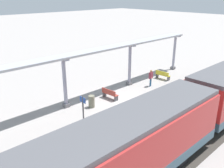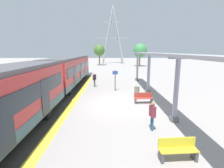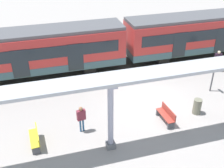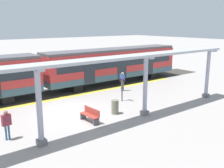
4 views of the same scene
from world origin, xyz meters
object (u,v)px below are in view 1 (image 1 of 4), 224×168
object	(u,v)px
bench_near_end	(110,94)
bench_mid_platform	(163,75)
canopy_pillar_nearest	(174,52)
trash_bin	(92,101)
canopy_pillar_third	(65,83)
passenger_by_the_benches	(151,76)
passenger_waiting_near_edge	(80,140)
canopy_pillar_second	(130,65)
platform_info_sign	(83,109)

from	to	relation	value
bench_near_end	bench_mid_platform	distance (m)	7.21
canopy_pillar_nearest	bench_mid_platform	distance (m)	4.22
trash_bin	canopy_pillar_third	bearing A→B (deg)	45.55
canopy_pillar_third	bench_near_end	size ratio (longest dim) A/B	2.55
canopy_pillar_third	passenger_by_the_benches	distance (m)	8.45
bench_near_end	passenger_by_the_benches	size ratio (longest dim) A/B	0.96
bench_near_end	bench_mid_platform	size ratio (longest dim) A/B	1.00
canopy_pillar_nearest	bench_mid_platform	xyz separation A→B (m)	(-1.25, 3.74, -1.52)
canopy_pillar_nearest	bench_mid_platform	world-z (taller)	canopy_pillar_nearest
canopy_pillar_third	trash_bin	xyz separation A→B (m)	(-1.37, -1.39, -1.49)
bench_mid_platform	passenger_by_the_benches	size ratio (longest dim) A/B	0.96
bench_near_end	passenger_waiting_near_edge	world-z (taller)	passenger_waiting_near_edge
trash_bin	passenger_by_the_benches	xyz separation A→B (m)	(-0.28, -6.84, 0.52)
bench_mid_platform	trash_bin	size ratio (longest dim) A/B	1.60
canopy_pillar_nearest	passenger_by_the_benches	size ratio (longest dim) A/B	2.44
canopy_pillar_nearest	canopy_pillar_third	world-z (taller)	same
canopy_pillar_third	passenger_waiting_near_edge	bearing A→B (deg)	153.54
bench_mid_platform	passenger_waiting_near_edge	size ratio (longest dim) A/B	0.90
canopy_pillar_nearest	trash_bin	world-z (taller)	canopy_pillar_nearest
canopy_pillar_nearest	bench_near_end	size ratio (longest dim) A/B	2.55
trash_bin	passenger_by_the_benches	distance (m)	6.87
canopy_pillar_second	bench_mid_platform	distance (m)	4.10
canopy_pillar_second	passenger_waiting_near_edge	bearing A→B (deg)	119.89
trash_bin	platform_info_sign	bearing A→B (deg)	131.45
bench_near_end	bench_mid_platform	world-z (taller)	same
passenger_by_the_benches	canopy_pillar_second	bearing A→B (deg)	34.93
canopy_pillar_third	platform_info_sign	distance (m)	3.50
canopy_pillar_third	trash_bin	world-z (taller)	canopy_pillar_third
bench_near_end	trash_bin	world-z (taller)	trash_bin
bench_mid_platform	trash_bin	world-z (taller)	trash_bin
canopy_pillar_second	platform_info_sign	distance (m)	8.62
canopy_pillar_nearest	passenger_by_the_benches	world-z (taller)	canopy_pillar_nearest
canopy_pillar_nearest	bench_near_end	bearing A→B (deg)	96.03
canopy_pillar_nearest	canopy_pillar_second	distance (m)	7.33
bench_near_end	trash_bin	size ratio (longest dim) A/B	1.60
canopy_pillar_second	platform_info_sign	size ratio (longest dim) A/B	1.76
passenger_waiting_near_edge	platform_info_sign	bearing A→B (deg)	-40.23
platform_info_sign	passenger_by_the_benches	bearing A→B (deg)	-79.41
bench_near_end	canopy_pillar_second	bearing A→B (deg)	-72.25
passenger_waiting_near_edge	passenger_by_the_benches	size ratio (longest dim) A/B	1.06
trash_bin	platform_info_sign	size ratio (longest dim) A/B	0.43
canopy_pillar_second	bench_near_end	size ratio (longest dim) A/B	2.55
bench_near_end	platform_info_sign	world-z (taller)	platform_info_sign
bench_mid_platform	platform_info_sign	size ratio (longest dim) A/B	0.69
bench_near_end	bench_mid_platform	bearing A→B (deg)	-90.70
canopy_pillar_third	passenger_waiting_near_edge	xyz separation A→B (m)	(-5.71, 2.84, -0.91)
bench_mid_platform	passenger_by_the_benches	xyz separation A→B (m)	(-0.40, 2.45, 0.55)
canopy_pillar_nearest	canopy_pillar_third	distance (m)	14.42
canopy_pillar_nearest	bench_mid_platform	size ratio (longest dim) A/B	2.55
passenger_waiting_near_edge	passenger_by_the_benches	xyz separation A→B (m)	(4.06, -11.08, -0.06)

